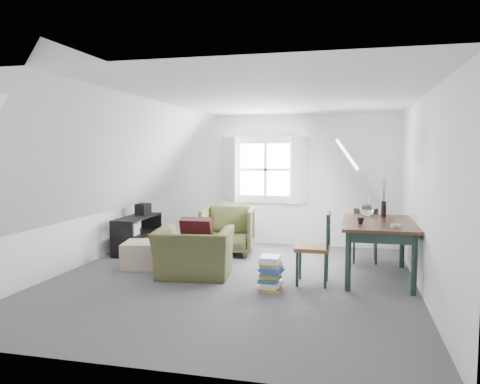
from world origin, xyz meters
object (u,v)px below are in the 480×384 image
(armchair_near, at_px, (194,276))
(dining_chair_near, at_px, (315,247))
(magazine_stack, at_px, (271,273))
(ottoman, at_px, (144,254))
(dining_chair_far, at_px, (365,234))
(media_shelf, at_px, (136,236))
(armchair_far, at_px, (228,253))
(dining_table, at_px, (378,229))

(armchair_near, height_order, dining_chair_near, dining_chair_near)
(magazine_stack, bearing_deg, ottoman, 160.60)
(dining_chair_far, bearing_deg, ottoman, 12.88)
(dining_chair_far, distance_m, media_shelf, 3.97)
(armchair_far, relative_size, dining_chair_near, 0.93)
(ottoman, relative_size, magazine_stack, 1.35)
(dining_table, distance_m, media_shelf, 4.22)
(dining_chair_near, distance_m, media_shelf, 3.55)
(armchair_near, bearing_deg, dining_chair_far, -155.38)
(ottoman, xyz_separation_m, dining_chair_near, (2.67, -0.32, 0.31))
(armchair_near, xyz_separation_m, ottoman, (-0.95, 0.35, 0.20))
(armchair_far, distance_m, media_shelf, 1.68)
(ottoman, distance_m, dining_table, 3.55)
(ottoman, distance_m, dining_chair_far, 3.56)
(dining_chair_near, bearing_deg, dining_table, 141.33)
(dining_chair_far, height_order, dining_chair_near, dining_chair_near)
(magazine_stack, bearing_deg, armchair_far, 119.09)
(armchair_far, xyz_separation_m, media_shelf, (-1.64, -0.24, 0.29))
(dining_chair_near, height_order, media_shelf, dining_chair_near)
(ottoman, height_order, dining_chair_near, dining_chair_near)
(dining_chair_far, bearing_deg, media_shelf, -3.85)
(dining_chair_far, relative_size, magazine_stack, 2.05)
(armchair_near, bearing_deg, dining_chair_near, 173.75)
(ottoman, height_order, magazine_stack, magazine_stack)
(armchair_near, distance_m, media_shelf, 2.08)
(dining_chair_near, bearing_deg, ottoman, -76.04)
(armchair_far, xyz_separation_m, magazine_stack, (1.11, -1.99, 0.22))
(armchair_far, height_order, ottoman, armchair_far)
(ottoman, xyz_separation_m, magazine_stack, (2.13, -0.75, 0.02))
(ottoman, height_order, media_shelf, media_shelf)
(dining_chair_near, xyz_separation_m, magazine_stack, (-0.54, -0.43, -0.29))
(dining_chair_far, distance_m, magazine_stack, 2.27)
(dining_chair_near, height_order, magazine_stack, dining_chair_near)
(armchair_far, bearing_deg, magazine_stack, -68.24)
(armchair_near, distance_m, armchair_far, 1.59)
(ottoman, bearing_deg, armchair_far, 50.33)
(dining_table, relative_size, magazine_stack, 3.71)
(ottoman, xyz_separation_m, dining_chair_far, (3.36, 1.14, 0.27))
(ottoman, relative_size, dining_chair_near, 0.61)
(dining_table, xyz_separation_m, media_shelf, (-4.12, 0.83, -0.42))
(ottoman, distance_m, media_shelf, 1.17)
(dining_chair_far, bearing_deg, armchair_far, -8.29)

